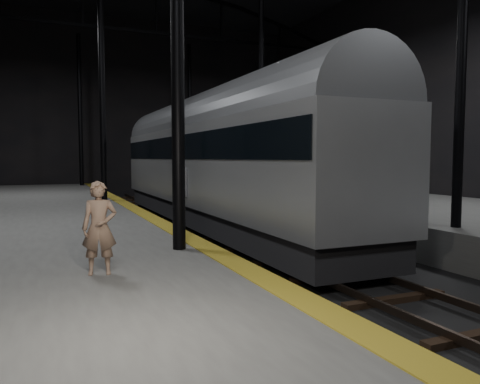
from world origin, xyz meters
TOP-DOWN VIEW (x-y plane):
  - ground at (0.00, 0.00)m, footprint 44.00×44.00m
  - platform_right at (7.50, 0.00)m, footprint 9.00×43.80m
  - tactile_strip at (-3.25, 0.00)m, footprint 0.50×43.80m
  - track at (0.00, 0.00)m, footprint 2.40×43.00m
  - train at (-0.00, 4.62)m, footprint 2.99×19.98m
  - woman at (-5.52, -5.50)m, footprint 0.59×0.44m

SIDE VIEW (x-z plane):
  - ground at x=0.00m, z-range 0.00..0.00m
  - track at x=0.00m, z-range -0.05..0.19m
  - platform_right at x=7.50m, z-range 0.00..1.00m
  - tactile_strip at x=-3.25m, z-range 1.00..1.01m
  - woman at x=-5.52m, z-range 1.00..2.48m
  - train at x=0.00m, z-range 0.31..5.65m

